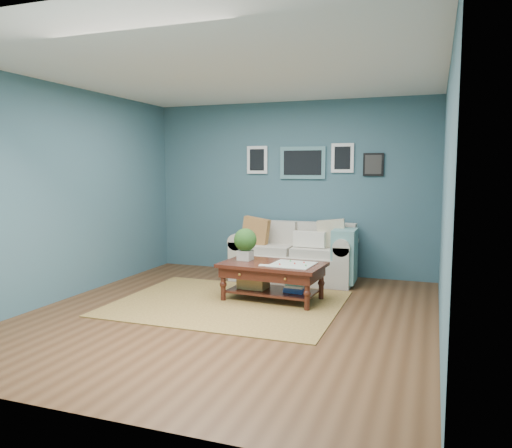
% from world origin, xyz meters
% --- Properties ---
extents(room_shell, '(5.00, 5.02, 2.70)m').
position_xyz_m(room_shell, '(0.01, 0.06, 1.36)').
color(room_shell, brown).
rests_on(room_shell, ground).
extents(area_rug, '(2.71, 2.17, 0.01)m').
position_xyz_m(area_rug, '(-0.20, 0.42, 0.01)').
color(area_rug, brown).
rests_on(area_rug, ground).
extents(loveseat, '(1.84, 0.84, 0.95)m').
position_xyz_m(loveseat, '(0.28, 2.02, 0.38)').
color(loveseat, beige).
rests_on(loveseat, ground).
extents(coffee_table, '(1.32, 0.83, 0.89)m').
position_xyz_m(coffee_table, '(0.20, 0.77, 0.40)').
color(coffee_table, black).
rests_on(coffee_table, ground).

